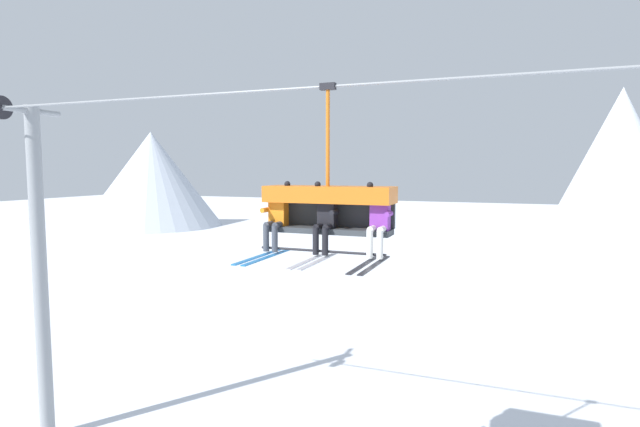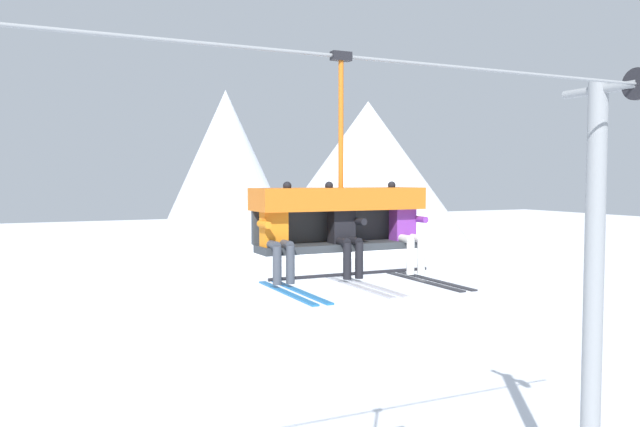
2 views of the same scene
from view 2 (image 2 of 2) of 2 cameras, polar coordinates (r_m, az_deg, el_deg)
name	(u,v)px [view 2 (image 2 of 2)]	position (r m, az deg, el deg)	size (l,w,h in m)	color
mountain_peak_central	(226,173)	(57.05, -8.57, 3.66)	(13.57, 13.57, 14.91)	silver
mountain_peak_east	(368,174)	(64.44, 4.40, 3.61)	(21.52, 21.52, 14.87)	white
lift_tower_far	(594,304)	(12.89, 23.76, -7.60)	(0.36, 1.88, 8.88)	gray
lift_cable	(251,48)	(8.11, -6.36, 14.82)	(16.02, 0.05, 0.05)	gray
chairlift_chair	(338,208)	(8.51, 1.69, 0.47)	(2.38, 0.74, 2.97)	#33383D
skier_orange	(278,233)	(7.94, -3.91, -1.78)	(0.48, 1.70, 1.34)	orange
skier_black	(345,230)	(8.34, 2.33, -1.53)	(0.48, 1.70, 1.34)	black
skier_purple	(407,228)	(8.83, 7.97, -1.30)	(0.48, 1.70, 1.34)	purple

